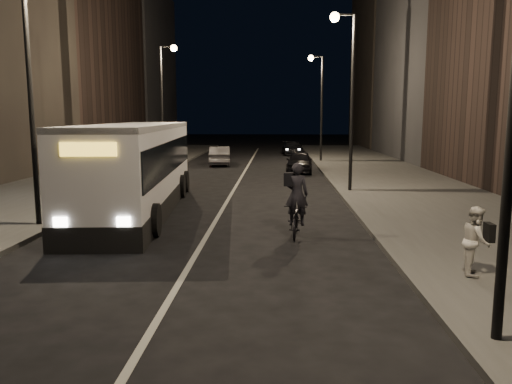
# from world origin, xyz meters

# --- Properties ---
(ground) EXTENTS (180.00, 180.00, 0.00)m
(ground) POSITION_xyz_m (0.00, 0.00, 0.00)
(ground) COLOR black
(ground) RESTS_ON ground
(sidewalk_right) EXTENTS (7.00, 70.00, 0.16)m
(sidewalk_right) POSITION_xyz_m (8.50, 14.00, 0.08)
(sidewalk_right) COLOR #383936
(sidewalk_right) RESTS_ON ground
(sidewalk_left) EXTENTS (7.00, 70.00, 0.16)m
(sidewalk_left) POSITION_xyz_m (-8.50, 14.00, 0.08)
(sidewalk_left) COLOR #383936
(sidewalk_left) RESTS_ON ground
(building_row_right) EXTENTS (8.00, 61.00, 21.00)m
(building_row_right) POSITION_xyz_m (16.00, 27.50, 10.50)
(building_row_right) COLOR black
(building_row_right) RESTS_ON ground
(building_row_left) EXTENTS (8.00, 61.00, 22.00)m
(building_row_left) POSITION_xyz_m (-16.00, 28.50, 11.00)
(building_row_left) COLOR black
(building_row_left) RESTS_ON ground
(streetlight_right_mid) EXTENTS (1.20, 0.44, 8.12)m
(streetlight_right_mid) POSITION_xyz_m (5.33, 12.00, 5.36)
(streetlight_right_mid) COLOR black
(streetlight_right_mid) RESTS_ON sidewalk_right
(streetlight_right_far) EXTENTS (1.20, 0.44, 8.12)m
(streetlight_right_far) POSITION_xyz_m (5.33, 28.00, 5.36)
(streetlight_right_far) COLOR black
(streetlight_right_far) RESTS_ON sidewalk_right
(streetlight_left_near) EXTENTS (1.20, 0.44, 8.12)m
(streetlight_left_near) POSITION_xyz_m (-5.33, 4.00, 5.36)
(streetlight_left_near) COLOR black
(streetlight_left_near) RESTS_ON sidewalk_left
(streetlight_left_far) EXTENTS (1.20, 0.44, 8.12)m
(streetlight_left_far) POSITION_xyz_m (-5.33, 22.00, 5.36)
(streetlight_left_far) COLOR black
(streetlight_left_far) RESTS_ON sidewalk_left
(city_bus) EXTENTS (3.66, 12.54, 3.34)m
(city_bus) POSITION_xyz_m (-3.21, 7.25, 1.82)
(city_bus) COLOR white
(city_bus) RESTS_ON ground
(cyclist_on_bicycle) EXTENTS (0.84, 2.02, 2.27)m
(cyclist_on_bicycle) POSITION_xyz_m (2.73, 3.28, 0.76)
(cyclist_on_bicycle) COLOR black
(cyclist_on_bicycle) RESTS_ON ground
(pedestrian_woman) EXTENTS (0.77, 0.88, 1.53)m
(pedestrian_woman) POSITION_xyz_m (6.51, -0.74, 0.92)
(pedestrian_woman) COLOR beige
(pedestrian_woman) RESTS_ON sidewalk_right
(car_near) EXTENTS (1.92, 4.17, 1.39)m
(car_near) POSITION_xyz_m (3.60, 20.84, 0.69)
(car_near) COLOR black
(car_near) RESTS_ON ground
(car_mid) EXTENTS (1.89, 4.39, 1.41)m
(car_mid) POSITION_xyz_m (-2.13, 25.48, 0.70)
(car_mid) COLOR #39393B
(car_mid) RESTS_ON ground
(car_far) EXTENTS (2.07, 4.47, 1.27)m
(car_far) POSITION_xyz_m (3.60, 35.86, 0.63)
(car_far) COLOR black
(car_far) RESTS_ON ground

